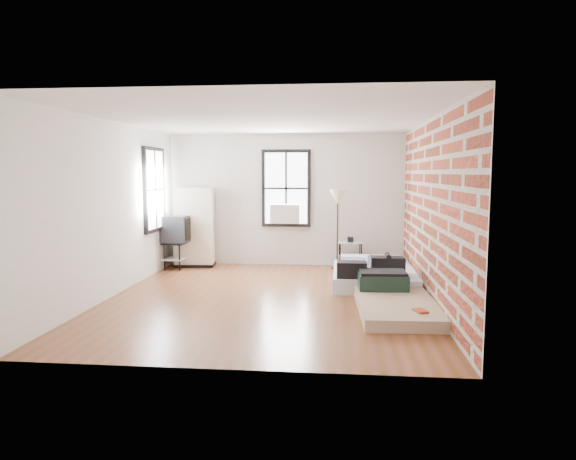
# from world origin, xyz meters

# --- Properties ---
(ground) EXTENTS (6.00, 6.00, 0.00)m
(ground) POSITION_xyz_m (0.00, 0.00, 0.00)
(ground) COLOR brown
(ground) RESTS_ON ground
(room_shell) EXTENTS (5.02, 6.02, 2.80)m
(room_shell) POSITION_xyz_m (0.23, 0.36, 1.74)
(room_shell) COLOR silver
(room_shell) RESTS_ON ground
(mattress_main) EXTENTS (1.44, 1.95, 0.62)m
(mattress_main) POSITION_xyz_m (1.74, 1.23, 0.17)
(mattress_main) COLOR silver
(mattress_main) RESTS_ON ground
(mattress_bare) EXTENTS (1.16, 2.09, 0.44)m
(mattress_bare) POSITION_xyz_m (1.92, -0.44, 0.13)
(mattress_bare) COLOR tan
(mattress_bare) RESTS_ON ground
(wardrobe) EXTENTS (0.88, 0.55, 1.66)m
(wardrobe) POSITION_xyz_m (-1.93, 2.65, 0.83)
(wardrobe) COLOR black
(wardrobe) RESTS_ON ground
(side_table) EXTENTS (0.51, 0.42, 0.65)m
(side_table) POSITION_xyz_m (1.36, 2.72, 0.44)
(side_table) COLOR black
(side_table) RESTS_ON ground
(floor_lamp) EXTENTS (0.35, 0.35, 1.64)m
(floor_lamp) POSITION_xyz_m (1.10, 2.65, 1.40)
(floor_lamp) COLOR #2F210F
(floor_lamp) RESTS_ON ground
(tv_stand) EXTENTS (0.59, 0.81, 1.10)m
(tv_stand) POSITION_xyz_m (-2.21, 2.40, 0.79)
(tv_stand) COLOR black
(tv_stand) RESTS_ON ground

